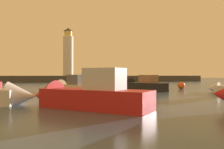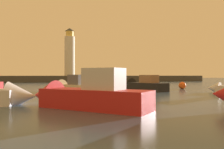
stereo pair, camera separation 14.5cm
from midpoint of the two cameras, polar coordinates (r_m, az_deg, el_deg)
name	(u,v)px [view 1 (the left image)]	position (r m, az deg, el deg)	size (l,w,h in m)	color
ground_plane	(76,88)	(35.41, -8.72, -3.34)	(220.00, 220.00, 0.00)	#384C60
breakwater	(64,79)	(69.73, -11.54, -1.02)	(85.76, 6.76, 1.76)	#423F3D
lighthouse	(68,53)	(70.08, -10.59, 5.10)	(2.95, 2.95, 13.92)	silver
motorboat_0	(139,85)	(30.80, 6.34, -2.60)	(4.74, 7.68, 2.43)	black
motorboat_3	(67,87)	(28.36, -10.88, -2.90)	(5.49, 6.51, 2.50)	beige
motorboat_6	(81,95)	(14.46, -7.83, -5.01)	(7.44, 7.17, 2.77)	#B21E1E
mooring_buoy	(181,85)	(34.65, 16.27, -2.56)	(1.02, 1.02, 1.02)	#EA5919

